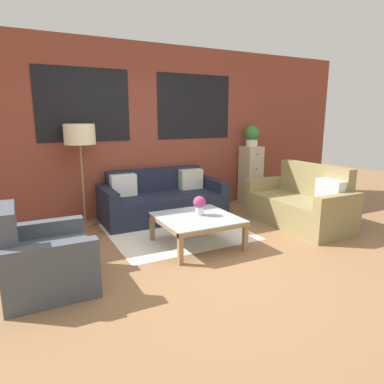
{
  "coord_description": "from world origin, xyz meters",
  "views": [
    {
      "loc": [
        -1.94,
        -3.1,
        1.61
      ],
      "look_at": [
        0.3,
        1.24,
        0.55
      ],
      "focal_mm": 32.0,
      "sensor_mm": 36.0,
      "label": 1
    }
  ],
  "objects_px": {
    "settee_vintage": "(300,205)",
    "armchair_corner": "(44,260)",
    "coffee_table": "(197,221)",
    "flower_vase": "(199,204)",
    "potted_plant": "(252,135)",
    "couch_dark": "(163,201)",
    "floor_lamp": "(80,137)",
    "drawer_cabinet": "(251,174)"
  },
  "relations": [
    {
      "from": "settee_vintage",
      "to": "armchair_corner",
      "type": "height_order",
      "value": "settee_vintage"
    },
    {
      "from": "coffee_table",
      "to": "flower_vase",
      "type": "distance_m",
      "value": 0.21
    },
    {
      "from": "potted_plant",
      "to": "settee_vintage",
      "type": "bearing_deg",
      "value": -97.51
    },
    {
      "from": "coffee_table",
      "to": "flower_vase",
      "type": "height_order",
      "value": "flower_vase"
    },
    {
      "from": "couch_dark",
      "to": "settee_vintage",
      "type": "bearing_deg",
      "value": -37.26
    },
    {
      "from": "potted_plant",
      "to": "couch_dark",
      "type": "bearing_deg",
      "value": -173.32
    },
    {
      "from": "couch_dark",
      "to": "coffee_table",
      "type": "xyz_separation_m",
      "value": [
        -0.1,
        -1.37,
        0.05
      ]
    },
    {
      "from": "couch_dark",
      "to": "flower_vase",
      "type": "distance_m",
      "value": 1.35
    },
    {
      "from": "settee_vintage",
      "to": "flower_vase",
      "type": "xyz_separation_m",
      "value": [
        -1.76,
        -0.01,
        0.22
      ]
    },
    {
      "from": "armchair_corner",
      "to": "floor_lamp",
      "type": "xyz_separation_m",
      "value": [
        0.71,
        1.86,
        1.06
      ]
    },
    {
      "from": "settee_vintage",
      "to": "potted_plant",
      "type": "distance_m",
      "value": 1.84
    },
    {
      "from": "flower_vase",
      "to": "drawer_cabinet",
      "type": "bearing_deg",
      "value": 38.25
    },
    {
      "from": "couch_dark",
      "to": "potted_plant",
      "type": "xyz_separation_m",
      "value": [
        1.93,
        0.23,
        1.01
      ]
    },
    {
      "from": "floor_lamp",
      "to": "armchair_corner",
      "type": "bearing_deg",
      "value": -110.85
    },
    {
      "from": "coffee_table",
      "to": "floor_lamp",
      "type": "bearing_deg",
      "value": 125.99
    },
    {
      "from": "coffee_table",
      "to": "potted_plant",
      "type": "distance_m",
      "value": 2.75
    },
    {
      "from": "couch_dark",
      "to": "drawer_cabinet",
      "type": "xyz_separation_m",
      "value": [
        1.93,
        0.23,
        0.26
      ]
    },
    {
      "from": "flower_vase",
      "to": "potted_plant",
      "type": "bearing_deg",
      "value": 38.25
    },
    {
      "from": "couch_dark",
      "to": "floor_lamp",
      "type": "xyz_separation_m",
      "value": [
        -1.21,
        0.17,
        1.05
      ]
    },
    {
      "from": "floor_lamp",
      "to": "settee_vintage",
      "type": "bearing_deg",
      "value": -26.75
    },
    {
      "from": "couch_dark",
      "to": "drawer_cabinet",
      "type": "bearing_deg",
      "value": 6.68
    },
    {
      "from": "armchair_corner",
      "to": "potted_plant",
      "type": "xyz_separation_m",
      "value": [
        3.85,
        1.92,
        1.01
      ]
    },
    {
      "from": "potted_plant",
      "to": "coffee_table",
      "type": "bearing_deg",
      "value": -141.82
    },
    {
      "from": "armchair_corner",
      "to": "potted_plant",
      "type": "distance_m",
      "value": 4.42
    },
    {
      "from": "settee_vintage",
      "to": "potted_plant",
      "type": "height_order",
      "value": "potted_plant"
    },
    {
      "from": "drawer_cabinet",
      "to": "flower_vase",
      "type": "xyz_separation_m",
      "value": [
        -1.97,
        -1.55,
        -0.01
      ]
    },
    {
      "from": "settee_vintage",
      "to": "potted_plant",
      "type": "xyz_separation_m",
      "value": [
        0.2,
        1.54,
        0.98
      ]
    },
    {
      "from": "settee_vintage",
      "to": "floor_lamp",
      "type": "bearing_deg",
      "value": 153.25
    },
    {
      "from": "floor_lamp",
      "to": "potted_plant",
      "type": "bearing_deg",
      "value": 1.1
    },
    {
      "from": "drawer_cabinet",
      "to": "potted_plant",
      "type": "bearing_deg",
      "value": 90.0
    },
    {
      "from": "drawer_cabinet",
      "to": "potted_plant",
      "type": "relative_size",
      "value": 2.76
    },
    {
      "from": "settee_vintage",
      "to": "armchair_corner",
      "type": "xyz_separation_m",
      "value": [
        -3.65,
        -0.37,
        -0.03
      ]
    },
    {
      "from": "couch_dark",
      "to": "coffee_table",
      "type": "distance_m",
      "value": 1.37
    },
    {
      "from": "couch_dark",
      "to": "potted_plant",
      "type": "bearing_deg",
      "value": 6.68
    },
    {
      "from": "drawer_cabinet",
      "to": "potted_plant",
      "type": "distance_m",
      "value": 0.75
    },
    {
      "from": "floor_lamp",
      "to": "flower_vase",
      "type": "distance_m",
      "value": 2.06
    },
    {
      "from": "potted_plant",
      "to": "floor_lamp",
      "type": "bearing_deg",
      "value": -178.9
    },
    {
      "from": "coffee_table",
      "to": "drawer_cabinet",
      "type": "relative_size",
      "value": 0.88
    },
    {
      "from": "armchair_corner",
      "to": "drawer_cabinet",
      "type": "height_order",
      "value": "drawer_cabinet"
    },
    {
      "from": "armchair_corner",
      "to": "flower_vase",
      "type": "xyz_separation_m",
      "value": [
        1.89,
        0.37,
        0.25
      ]
    },
    {
      "from": "potted_plant",
      "to": "armchair_corner",
      "type": "bearing_deg",
      "value": -153.56
    },
    {
      "from": "coffee_table",
      "to": "armchair_corner",
      "type": "bearing_deg",
      "value": -170.06
    }
  ]
}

